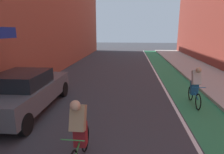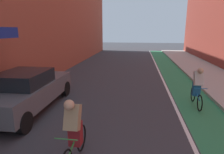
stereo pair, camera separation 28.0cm
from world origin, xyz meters
name	(u,v)px [view 1 (the left image)]	position (x,y,z in m)	size (l,w,h in m)	color
ground_plane	(117,89)	(0.00, 13.26, 0.00)	(75.93, 75.93, 0.00)	#38383D
bike_lane_paint	(175,81)	(3.39, 15.26, 0.00)	(1.60, 34.52, 0.00)	#2D8451
lane_divider_stripe	(160,80)	(2.49, 15.26, 0.00)	(0.12, 34.52, 0.00)	white
sidewalk_right	(215,80)	(5.72, 15.26, 0.07)	(3.06, 34.52, 0.14)	#A8A59E
parked_sedan_gray	(26,91)	(-3.14, 10.08, 0.79)	(1.89, 4.56, 1.53)	#595B60
cyclist_mid	(79,130)	(-0.39, 7.36, 0.85)	(0.48, 1.71, 1.61)	black
cyclist_trailing	(195,85)	(3.31, 11.38, 0.84)	(0.48, 1.68, 1.60)	black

